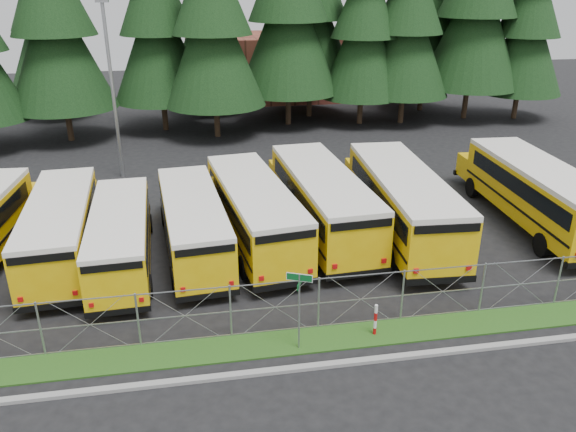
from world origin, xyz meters
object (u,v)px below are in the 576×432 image
object	(u,v)px
striped_bollard	(375,320)
street_sign	(299,295)
bus_6	(400,203)
bus_east	(532,194)
bus_3	(193,224)
bus_2	(122,237)
light_standard	(112,85)
bus_1	(62,229)
bus_5	(320,202)
bus_4	(253,212)

from	to	relation	value
striped_bollard	street_sign	bearing A→B (deg)	-173.38
bus_6	street_sign	distance (m)	10.20
bus_east	bus_3	bearing A→B (deg)	-175.74
bus_2	bus_east	world-z (taller)	bus_east
bus_3	light_standard	distance (m)	12.57
bus_1	bus_3	distance (m)	5.47
striped_bollard	bus_2	bearing A→B (deg)	142.90
street_sign	bus_3	bearing A→B (deg)	112.74
bus_3	bus_east	bearing A→B (deg)	-3.80
bus_1	light_standard	world-z (taller)	light_standard
bus_5	bus_east	world-z (taller)	bus_east
bus_6	striped_bollard	xyz separation A→B (m)	(-3.62, -7.70, -0.98)
bus_1	bus_6	xyz separation A→B (m)	(14.99, -0.05, 0.20)
bus_2	bus_6	xyz separation A→B (m)	(12.47, 1.01, 0.30)
bus_6	bus_east	world-z (taller)	bus_6
bus_2	striped_bollard	size ratio (longest dim) A/B	8.16
striped_bollard	light_standard	xyz separation A→B (m)	(-10.02, 18.53, 4.90)
bus_5	bus_6	xyz separation A→B (m)	(3.58, -0.88, 0.05)
bus_5	street_sign	distance (m)	9.31
bus_1	bus_5	size ratio (longest dim) A/B	0.90
bus_east	striped_bollard	size ratio (longest dim) A/B	9.88
bus_2	bus_5	world-z (taller)	bus_5
bus_1	bus_6	bearing A→B (deg)	-4.34
bus_4	street_sign	size ratio (longest dim) A/B	3.97
bus_2	street_sign	xyz separation A→B (m)	(6.17, -7.01, 0.75)
bus_6	striped_bollard	distance (m)	8.56
striped_bollard	bus_6	bearing A→B (deg)	64.84
bus_4	bus_5	bearing A→B (deg)	2.89
bus_5	bus_1	bearing A→B (deg)	-179.40
bus_3	bus_6	size ratio (longest dim) A/B	0.85
bus_4	bus_5	world-z (taller)	bus_5
bus_4	light_standard	size ratio (longest dim) A/B	1.10
bus_1	bus_east	size ratio (longest dim) A/B	0.89
bus_1	bus_2	size ratio (longest dim) A/B	1.08
bus_1	striped_bollard	distance (m)	13.79
bus_3	bus_6	distance (m)	9.54
bus_east	bus_2	bearing A→B (deg)	-173.86
bus_3	street_sign	xyz separation A→B (m)	(3.23, -7.71, 0.69)
bus_4	striped_bollard	size ratio (longest dim) A/B	9.31
street_sign	bus_4	bearing A→B (deg)	93.60
bus_east	street_sign	size ratio (longest dim) A/B	4.22
bus_2	bus_3	world-z (taller)	bus_3
striped_bollard	light_standard	bearing A→B (deg)	118.41
bus_2	light_standard	bearing A→B (deg)	92.86
bus_2	bus_5	distance (m)	9.09
bus_4	street_sign	bearing A→B (deg)	-93.65
bus_1	bus_4	distance (m)	8.17
bus_5	street_sign	world-z (taller)	bus_5
bus_4	bus_east	distance (m)	13.62
bus_1	bus_east	world-z (taller)	bus_east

